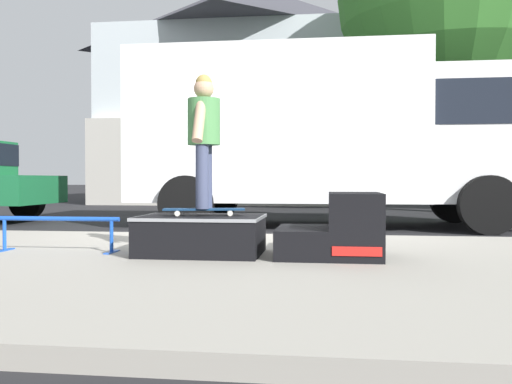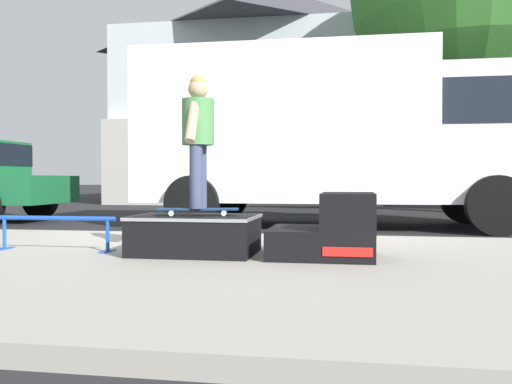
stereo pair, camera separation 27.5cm
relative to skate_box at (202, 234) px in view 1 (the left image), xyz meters
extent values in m
plane|color=black|center=(-0.22, 2.55, -0.32)|extent=(140.00, 140.00, 0.00)
cube|color=gray|center=(-0.22, -0.45, -0.26)|extent=(50.00, 5.00, 0.12)
cube|color=black|center=(0.00, 0.00, -0.01)|extent=(1.15, 0.83, 0.37)
cube|color=gray|center=(0.00, 0.00, 0.16)|extent=(1.17, 0.85, 0.03)
cube|color=black|center=(0.97, 0.00, -0.06)|extent=(0.48, 0.86, 0.27)
cube|color=black|center=(1.45, 0.00, 0.10)|extent=(0.48, 0.86, 0.59)
cube|color=red|center=(1.45, -0.44, -0.09)|extent=(0.42, 0.01, 0.08)
cylinder|color=blue|center=(-1.46, -0.01, 0.13)|extent=(1.28, 0.04, 0.04)
cylinder|color=blue|center=(-2.02, -0.01, -0.03)|extent=(0.04, 0.04, 0.33)
cube|color=blue|center=(-2.02, -0.01, -0.19)|extent=(0.06, 0.28, 0.01)
cylinder|color=blue|center=(-0.90, -0.01, -0.03)|extent=(0.04, 0.04, 0.33)
cube|color=blue|center=(-0.90, -0.01, -0.19)|extent=(0.06, 0.28, 0.01)
cube|color=navy|center=(0.02, 0.04, 0.23)|extent=(0.80, 0.35, 0.02)
cylinder|color=silver|center=(0.24, 0.17, 0.20)|extent=(0.06, 0.04, 0.05)
cylinder|color=silver|center=(0.28, 0.00, 0.20)|extent=(0.06, 0.04, 0.05)
cylinder|color=silver|center=(-0.25, 0.08, 0.20)|extent=(0.06, 0.04, 0.05)
cylinder|color=silver|center=(-0.21, -0.10, 0.20)|extent=(0.06, 0.04, 0.05)
cylinder|color=#3F4766|center=(0.02, 0.12, 0.55)|extent=(0.12, 0.12, 0.61)
cylinder|color=#3F4766|center=(0.02, -0.04, 0.55)|extent=(0.12, 0.12, 0.61)
cylinder|color=#4C8C4C|center=(0.02, 0.04, 1.07)|extent=(0.31, 0.31, 0.44)
cylinder|color=tan|center=(0.02, 0.23, 1.06)|extent=(0.10, 0.27, 0.42)
cylinder|color=tan|center=(0.02, -0.16, 1.06)|extent=(0.10, 0.27, 0.42)
sphere|color=tan|center=(0.02, 0.04, 1.39)|extent=(0.20, 0.20, 0.20)
sphere|color=tan|center=(0.02, 0.04, 1.44)|extent=(0.16, 0.16, 0.16)
cube|color=white|center=(0.32, 4.75, 1.43)|extent=(5.00, 2.35, 2.60)
cube|color=white|center=(3.77, 4.75, 1.23)|extent=(1.90, 2.16, 2.20)
cube|color=black|center=(3.77, 4.75, 1.72)|extent=(1.92, 2.19, 0.70)
cylinder|color=black|center=(3.61, 5.93, 0.13)|extent=(0.90, 0.28, 0.90)
cylinder|color=black|center=(3.61, 3.58, 0.13)|extent=(0.90, 0.28, 0.90)
cylinder|color=black|center=(-1.08, 5.93, 0.13)|extent=(0.90, 0.28, 0.90)
cylinder|color=black|center=(-1.08, 3.58, 0.13)|extent=(0.90, 0.28, 0.90)
cube|color=#196638|center=(-4.76, 4.87, 0.32)|extent=(1.10, 1.85, 0.55)
cylinder|color=black|center=(-5.12, 5.80, 0.04)|extent=(0.72, 0.24, 0.72)
cylinder|color=brown|center=(4.27, 9.44, 1.47)|extent=(0.56, 0.56, 3.58)
cube|color=silver|center=(-2.08, 16.07, 2.68)|extent=(9.00, 7.50, 6.00)
cube|color=#B2ADA3|center=(-2.08, 12.07, 1.08)|extent=(9.00, 0.50, 2.80)
pyramid|color=#38383F|center=(-2.08, 16.07, 6.88)|extent=(9.54, 7.95, 2.40)
camera|label=1|loc=(1.21, -5.19, 0.52)|focal=38.96mm
camera|label=2|loc=(1.48, -5.15, 0.52)|focal=38.96mm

